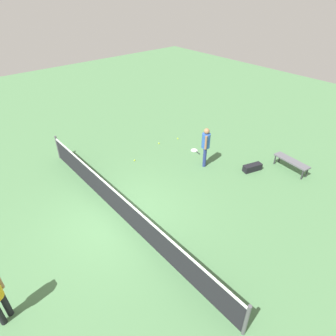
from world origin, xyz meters
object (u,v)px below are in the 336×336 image
Objects in this scene: equipment_bag at (253,167)px; courtside_bench at (292,162)px; player_near_side at (206,144)px; tennis_racket_near_player at (195,151)px; tennis_ball_midcourt at (159,143)px; tennis_ball_near_player at (135,160)px; tennis_ball_by_net at (178,139)px.

courtside_bench is at bearing -130.24° from equipment_bag.
equipment_bag is at bearing -142.44° from player_near_side.
player_near_side is 2.20m from equipment_bag.
courtside_bench is 1.82× the size of equipment_bag.
tennis_racket_near_player is (1.11, -0.52, -1.00)m from player_near_side.
tennis_ball_midcourt is (1.57, 0.84, 0.02)m from tennis_racket_near_player.
courtside_bench is (-4.75, -4.49, 0.38)m from tennis_ball_near_player.
tennis_ball_midcourt is (2.68, 0.32, -0.98)m from player_near_side.
player_near_side is 1.58m from tennis_racket_near_player.
player_near_side is 2.74m from tennis_ball_by_net.
courtside_bench is (-3.69, -1.87, 0.40)m from tennis_racket_near_player.
player_near_side is 3.17m from tennis_ball_near_player.
tennis_racket_near_player is 9.08× the size of tennis_ball_near_player.
player_near_side reaches higher than tennis_ball_midcourt.
tennis_ball_by_net is at bearing 7.45° from equipment_bag.
tennis_ball_near_player reaches higher than tennis_racket_near_player.
player_near_side is 25.76× the size of tennis_ball_by_net.
player_near_side reaches higher than courtside_bench.
courtside_bench reaches higher than tennis_ball_by_net.
tennis_racket_near_player is 4.16m from courtside_bench.
player_near_side reaches higher than tennis_racket_near_player.
tennis_ball_by_net and tennis_ball_midcourt have the same top height.
player_near_side is at bearing 164.19° from tennis_ball_by_net.
tennis_racket_near_player is 9.08× the size of tennis_ball_by_net.
tennis_ball_near_player is at bearing 106.18° from tennis_ball_midcourt.
player_near_side is 3.57m from courtside_bench.
courtside_bench reaches higher than tennis_ball_near_player.
player_near_side reaches higher than tennis_ball_near_player.
courtside_bench is 1.55m from equipment_bag.
tennis_ball_by_net is at bearing -83.88° from tennis_ball_near_player.
tennis_ball_near_player is 6.54m from courtside_bench.
tennis_ball_by_net is at bearing 18.57° from courtside_bench.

